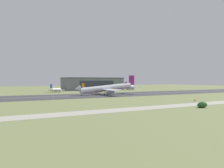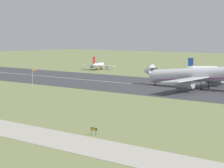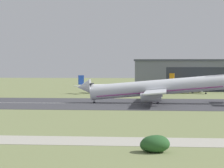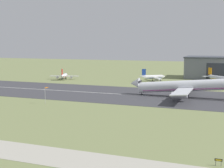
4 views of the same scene
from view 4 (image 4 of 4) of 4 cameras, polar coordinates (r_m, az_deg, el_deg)
ground_plane at (r=89.64m, az=8.50°, el=-8.60°), size 702.83×702.83×0.00m
runway_strip at (r=145.22m, az=13.25°, el=-2.52°), size 462.83×50.07×0.06m
runway_centreline at (r=145.21m, az=13.25°, el=-2.51°), size 416.55×0.70×0.01m
taxiway_road at (r=64.63m, az=3.28°, el=-14.96°), size 347.12×10.47×0.05m
airplane_landing at (r=146.02m, az=13.98°, el=-0.38°), size 57.51×47.31×16.58m
airplane_parked_centre at (r=208.01m, az=19.51°, el=0.96°), size 23.21×22.42×8.78m
airplane_parked_east at (r=217.31m, az=-8.76°, el=1.51°), size 19.41×17.12×7.75m
airplane_parked_far_east at (r=206.11m, az=7.58°, el=1.29°), size 17.14×17.94×8.20m
windsock_pole at (r=130.50m, az=-11.86°, el=-0.88°), size 1.09×2.16×6.94m
runway_sign at (r=68.30m, az=18.90°, el=-13.11°), size 1.53×0.13×1.51m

